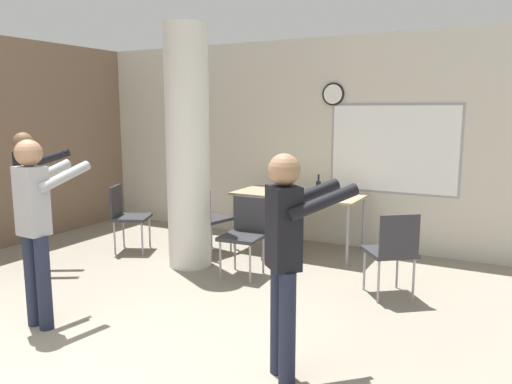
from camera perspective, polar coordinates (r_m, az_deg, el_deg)
The scene contains 12 objects.
wall_back at distance 7.03m, azimuth 6.31°, elevation 5.69°, with size 8.00×0.15×2.80m.
support_pillar at distance 5.85m, azimuth -7.80°, elevation 4.93°, with size 0.50×0.50×2.80m.
folding_table at distance 6.53m, azimuth 4.90°, elevation -0.56°, with size 1.67×0.79×0.77m.
bottle_on_table at distance 6.23m, azimuth 7.14°, elevation 0.40°, with size 0.06×0.06×0.29m.
waste_bin at distance 6.21m, azimuth 1.81°, elevation -6.29°, with size 0.26×0.26×0.34m.
chair_table_front at distance 5.60m, azimuth -1.28°, elevation -4.41°, with size 0.47×0.47×0.87m.
chair_mid_room at distance 5.08m, azimuth 15.35°, elevation -6.19°, with size 0.62×0.62×0.87m.
chair_table_left at distance 6.43m, azimuth -5.64°, elevation -2.64°, with size 0.52×0.52×0.87m.
chair_near_pillar at distance 6.75m, azimuth -14.61°, elevation -2.33°, with size 0.58×0.58×0.87m.
person_playing_front at distance 4.56m, azimuth -23.83°, elevation -2.80°, with size 0.38×0.64×1.61m.
person_watching_back at distance 6.35m, azimuth -24.52°, elevation 0.31°, with size 0.63×0.57×1.59m.
person_playing_side at distance 3.36m, azimuth 3.56°, elevation -6.55°, with size 0.59×0.62×1.57m.
Camera 1 is at (2.63, -1.46, 1.84)m, focal length 35.00 mm.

